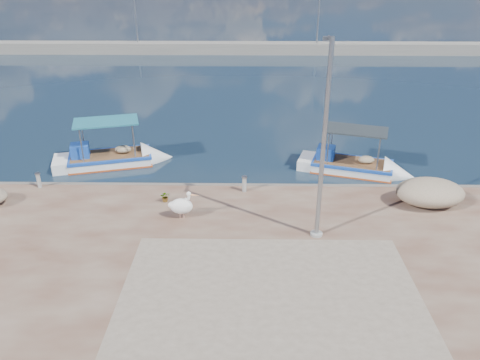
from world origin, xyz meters
name	(u,v)px	position (x,y,z in m)	size (l,w,h in m)	color
ground	(238,259)	(0.00, 0.00, 0.00)	(1400.00, 1400.00, 0.00)	#162635
quay_patch	(271,305)	(1.00, -3.00, 0.50)	(9.00, 7.00, 0.01)	gray
breakwater	(245,48)	(0.00, 40.00, 0.60)	(120.00, 2.20, 7.50)	gray
boat_left	(110,160)	(-6.81, 8.38, 0.21)	(5.98, 3.30, 2.74)	white
boat_right	(351,167)	(5.47, 7.68, 0.20)	(5.65, 3.27, 2.59)	white
pelican	(182,206)	(-2.21, 2.01, 1.04)	(1.18, 0.58, 1.14)	tan
lamp_post	(323,151)	(2.83, 0.86, 3.80)	(0.44, 0.96, 7.00)	gray
bollard_near	(244,183)	(0.18, 4.34, 0.89)	(0.24, 0.24, 0.72)	gray
bollard_far	(39,180)	(-8.84, 4.60, 0.88)	(0.23, 0.23, 0.70)	gray
potted_plant	(165,197)	(-3.08, 3.36, 0.73)	(0.41, 0.35, 0.45)	#33722D
net_pile_c	(430,192)	(7.72, 3.29, 1.04)	(2.75, 1.97, 1.08)	tan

